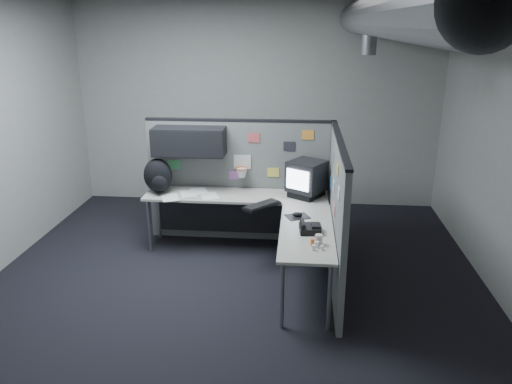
# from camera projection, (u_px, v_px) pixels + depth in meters

# --- Properties ---
(room) EXTENTS (5.62, 5.62, 3.22)m
(room) POSITION_uv_depth(u_px,v_px,m) (288.00, 97.00, 4.86)
(room) COLOR black
(room) RESTS_ON ground
(partition_back) EXTENTS (2.44, 0.42, 1.63)m
(partition_back) POSITION_uv_depth(u_px,v_px,m) (227.00, 168.00, 6.45)
(partition_back) COLOR slate
(partition_back) RESTS_ON ground
(partition_right) EXTENTS (0.07, 2.23, 1.63)m
(partition_right) POSITION_uv_depth(u_px,v_px,m) (336.00, 213.00, 5.43)
(partition_right) COLOR slate
(partition_right) RESTS_ON ground
(desk) EXTENTS (2.31, 2.11, 0.73)m
(desk) POSITION_uv_depth(u_px,v_px,m) (253.00, 212.00, 6.03)
(desk) COLOR #ADA99C
(desk) RESTS_ON ground
(monitor) EXTENTS (0.54, 0.54, 0.45)m
(monitor) POSITION_uv_depth(u_px,v_px,m) (307.00, 178.00, 6.15)
(monitor) COLOR black
(monitor) RESTS_ON desk
(keyboard) EXTENTS (0.45, 0.48, 0.04)m
(keyboard) POSITION_uv_depth(u_px,v_px,m) (262.00, 205.00, 5.84)
(keyboard) COLOR black
(keyboard) RESTS_ON desk
(mouse) EXTENTS (0.31, 0.28, 0.05)m
(mouse) POSITION_uv_depth(u_px,v_px,m) (297.00, 215.00, 5.55)
(mouse) COLOR black
(mouse) RESTS_ON desk
(phone) EXTENTS (0.23, 0.25, 0.11)m
(phone) POSITION_uv_depth(u_px,v_px,m) (309.00, 228.00, 5.14)
(phone) COLOR black
(phone) RESTS_ON desk
(bottles) EXTENTS (0.14, 0.14, 0.07)m
(bottles) POSITION_uv_depth(u_px,v_px,m) (315.00, 245.00, 4.77)
(bottles) COLOR silver
(bottles) RESTS_ON desk
(cup) EXTENTS (0.08, 0.08, 0.10)m
(cup) POSITION_uv_depth(u_px,v_px,m) (319.00, 240.00, 4.84)
(cup) COLOR #BCB0A5
(cup) RESTS_ON desk
(papers) EXTENTS (0.76, 0.61, 0.01)m
(papers) POSITION_uv_depth(u_px,v_px,m) (192.00, 194.00, 6.26)
(papers) COLOR white
(papers) RESTS_ON desk
(backpack) EXTENTS (0.37, 0.34, 0.44)m
(backpack) POSITION_uv_depth(u_px,v_px,m) (158.00, 176.00, 6.28)
(backpack) COLOR black
(backpack) RESTS_ON desk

